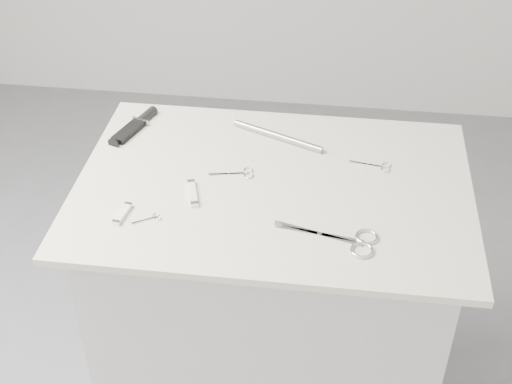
# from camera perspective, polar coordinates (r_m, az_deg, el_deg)

# --- Properties ---
(plinth) EXTENTS (0.90, 0.60, 0.90)m
(plinth) POSITION_cam_1_polar(r_m,az_deg,el_deg) (2.12, 1.21, -9.62)
(plinth) COLOR #BBBBB8
(plinth) RESTS_ON ground
(display_board) EXTENTS (1.00, 0.70, 0.02)m
(display_board) POSITION_cam_1_polar(r_m,az_deg,el_deg) (1.81, 1.39, 0.39)
(display_board) COLOR beige
(display_board) RESTS_ON plinth
(large_shears) EXTENTS (0.24, 0.11, 0.01)m
(large_shears) POSITION_cam_1_polar(r_m,az_deg,el_deg) (1.64, 7.38, -3.83)
(large_shears) COLOR silver
(large_shears) RESTS_ON display_board
(embroidery_scissors_a) EXTENTS (0.12, 0.05, 0.00)m
(embroidery_scissors_a) POSITION_cam_1_polar(r_m,az_deg,el_deg) (1.84, -1.31, 1.50)
(embroidery_scissors_a) COLOR silver
(embroidery_scissors_a) RESTS_ON display_board
(embroidery_scissors_b) EXTENTS (0.11, 0.05, 0.00)m
(embroidery_scissors_b) POSITION_cam_1_polar(r_m,az_deg,el_deg) (1.89, 9.70, 2.06)
(embroidery_scissors_b) COLOR silver
(embroidery_scissors_b) RESTS_ON display_board
(tiny_scissors) EXTENTS (0.07, 0.05, 0.00)m
(tiny_scissors) POSITION_cam_1_polar(r_m,az_deg,el_deg) (1.71, -8.46, -2.12)
(tiny_scissors) COLOR silver
(tiny_scissors) RESTS_ON display_board
(sheathed_knife) EXTENTS (0.09, 0.19, 0.02)m
(sheathed_knife) POSITION_cam_1_polar(r_m,az_deg,el_deg) (2.05, -9.49, 5.35)
(sheathed_knife) COLOR black
(sheathed_knife) RESTS_ON display_board
(pocket_knife_a) EXTENTS (0.05, 0.10, 0.01)m
(pocket_knife_a) POSITION_cam_1_polar(r_m,az_deg,el_deg) (1.77, -5.08, -0.07)
(pocket_knife_a) COLOR white
(pocket_knife_a) RESTS_ON display_board
(pocket_knife_b) EXTENTS (0.03, 0.08, 0.01)m
(pocket_knife_b) POSITION_cam_1_polar(r_m,az_deg,el_deg) (1.73, -10.62, -1.73)
(pocket_knife_b) COLOR white
(pocket_knife_b) RESTS_ON display_board
(metal_rail) EXTENTS (0.26, 0.13, 0.02)m
(metal_rail) POSITION_cam_1_polar(r_m,az_deg,el_deg) (1.97, 1.75, 4.50)
(metal_rail) COLOR #93959B
(metal_rail) RESTS_ON display_board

